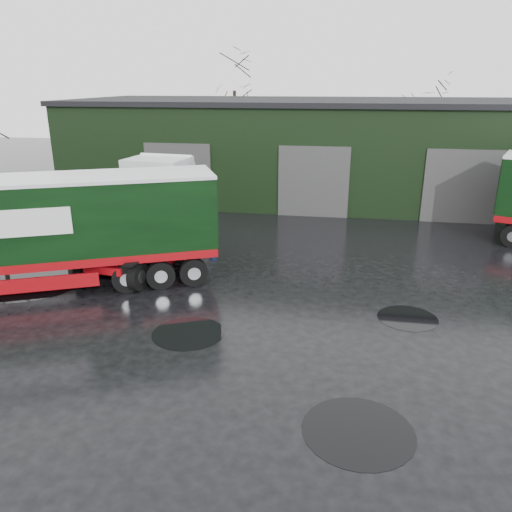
{
  "coord_description": "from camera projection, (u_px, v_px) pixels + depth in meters",
  "views": [
    {
      "loc": [
        3.62,
        -14.26,
        7.4
      ],
      "look_at": [
        0.83,
        1.73,
        1.7
      ],
      "focal_mm": 35.0,
      "sensor_mm": 36.0,
      "label": 1
    }
  ],
  "objects": [
    {
      "name": "wash_bucket",
      "position": [
        213.0,
        250.0,
        22.61
      ],
      "size": [
        0.47,
        0.47,
        0.33
      ],
      "primitive_type": "cylinder",
      "rotation": [
        0.0,
        0.0,
        0.4
      ],
      "color": "#0832B0",
      "rests_on": "ground"
    },
    {
      "name": "puddle_2",
      "position": [
        31.0,
        280.0,
        19.66
      ],
      "size": [
        4.52,
        4.52,
        0.01
      ],
      "primitive_type": "cylinder",
      "color": "black",
      "rests_on": "ground"
    },
    {
      "name": "tree_back_b",
      "position": [
        423.0,
        128.0,
        41.31
      ],
      "size": [
        4.4,
        4.4,
        7.5
      ],
      "primitive_type": null,
      "color": "black",
      "rests_on": "ground"
    },
    {
      "name": "trailer_left",
      "position": [
        29.0,
        235.0,
        18.1
      ],
      "size": [
        13.58,
        8.19,
        4.24
      ],
      "primitive_type": null,
      "rotation": [
        0.0,
        0.0,
        2.0
      ],
      "color": "silver",
      "rests_on": "ground"
    },
    {
      "name": "puddle_1",
      "position": [
        408.0,
        318.0,
        16.48
      ],
      "size": [
        1.97,
        1.97,
        0.01
      ],
      "primitive_type": "cylinder",
      "color": "black",
      "rests_on": "ground"
    },
    {
      "name": "puddle_3",
      "position": [
        358.0,
        431.0,
        11.15
      ],
      "size": [
        2.54,
        2.54,
        0.01
      ],
      "primitive_type": "cylinder",
      "color": "black",
      "rests_on": "ground"
    },
    {
      "name": "tree_back_a",
      "position": [
        235.0,
        113.0,
        43.58
      ],
      "size": [
        4.4,
        4.4,
        9.5
      ],
      "primitive_type": null,
      "color": "black",
      "rests_on": "ground"
    },
    {
      "name": "ground",
      "position": [
        222.0,
        321.0,
        16.29
      ],
      "size": [
        100.0,
        100.0,
        0.0
      ],
      "primitive_type": "plane",
      "color": "black"
    },
    {
      "name": "puddle_0",
      "position": [
        188.0,
        333.0,
        15.49
      ],
      "size": [
        2.26,
        2.26,
        0.01
      ],
      "primitive_type": "cylinder",
      "color": "black",
      "rests_on": "ground"
    },
    {
      "name": "warehouse",
      "position": [
        320.0,
        148.0,
        33.51
      ],
      "size": [
        32.4,
        12.4,
        6.3
      ],
      "color": "black",
      "rests_on": "ground"
    },
    {
      "name": "hero_tractor",
      "position": [
        140.0,
        216.0,
        20.49
      ],
      "size": [
        3.79,
        7.29,
        4.33
      ],
      "primitive_type": null,
      "rotation": [
        0.0,
        0.0,
        -0.12
      ],
      "color": "black",
      "rests_on": "ground"
    }
  ]
}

